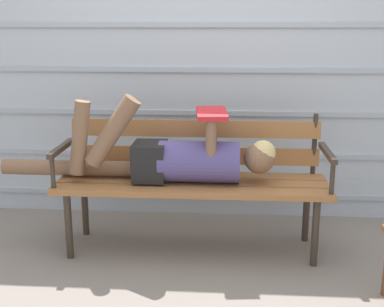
{
  "coord_description": "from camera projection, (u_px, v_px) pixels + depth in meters",
  "views": [
    {
      "loc": [
        0.21,
        -2.96,
        1.41
      ],
      "look_at": [
        0.0,
        0.05,
        0.63
      ],
      "focal_mm": 47.7,
      "sensor_mm": 36.0,
      "label": 1
    }
  ],
  "objects": [
    {
      "name": "ground_plane",
      "position": [
        191.0,
        252.0,
        3.23
      ],
      "size": [
        12.0,
        12.0,
        0.0
      ],
      "primitive_type": "plane",
      "color": "gray"
    },
    {
      "name": "house_siding",
      "position": [
        198.0,
        69.0,
        3.65
      ],
      "size": [
        5.49,
        0.08,
        2.17
      ],
      "color": "#B2BCC6",
      "rests_on": "ground"
    },
    {
      "name": "park_bench",
      "position": [
        193.0,
        173.0,
        3.23
      ],
      "size": [
        1.69,
        0.48,
        0.85
      ],
      "color": "#9E6638",
      "rests_on": "ground"
    },
    {
      "name": "reclining_person",
      "position": [
        173.0,
        157.0,
        3.14
      ],
      "size": [
        1.74,
        0.27,
        0.55
      ],
      "color": "#514784"
    }
  ]
}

